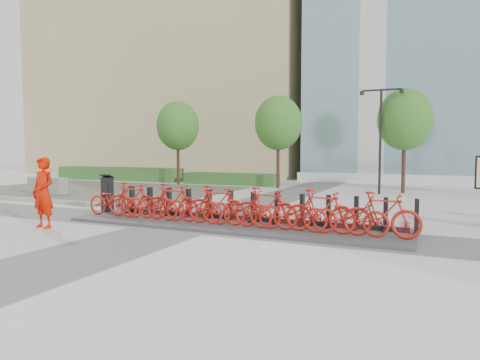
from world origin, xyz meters
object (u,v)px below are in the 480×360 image
at_px(worker_red, 43,193).
at_px(jersey_barrier, 48,186).
at_px(bike_0, 113,200).
at_px(kiosk, 107,193).

height_order(worker_red, jersey_barrier, worker_red).
xyz_separation_m(bike_0, kiosk, (-0.85, 0.69, 0.12)).
distance_m(bike_0, jersey_barrier, 9.24).
xyz_separation_m(bike_0, jersey_barrier, (-8.03, 4.56, -0.16)).
bearing_deg(jersey_barrier, bike_0, -30.52).
xyz_separation_m(kiosk, jersey_barrier, (-7.18, 3.87, -0.28)).
bearing_deg(bike_0, worker_red, 163.01).
height_order(bike_0, jersey_barrier, bike_0).
relative_size(bike_0, jersey_barrier, 0.89).
relative_size(bike_0, kiosk, 1.47).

